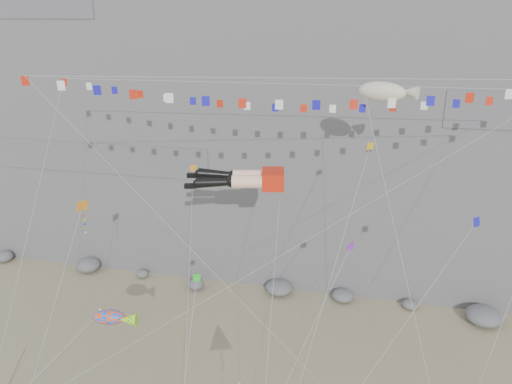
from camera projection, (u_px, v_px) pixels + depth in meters
cliff at (307, 16)px, 53.00m from camera, size 80.00×28.00×50.00m
talus_boulders at (279, 288)px, 47.40m from camera, size 60.00×3.00×1.20m
legs_kite at (246, 179)px, 32.88m from camera, size 8.00×17.03×21.80m
flag_banner_upper at (289, 84)px, 34.42m from camera, size 34.20×15.05×30.30m
flag_banner_lower at (299, 79)px, 27.42m from camera, size 30.80×8.76×24.56m
harlequin_kite at (82, 207)px, 33.91m from camera, size 2.62×8.32×14.87m
fish_windsock at (109, 317)px, 31.02m from camera, size 9.42×4.23×11.04m
blimp_windsock at (382, 92)px, 32.16m from camera, size 7.71×13.44×24.24m
small_kite_a at (193, 176)px, 35.57m from camera, size 4.21×15.04×20.90m
small_kite_b at (349, 250)px, 33.06m from camera, size 6.03×12.13×16.38m
small_kite_c at (196, 283)px, 29.28m from camera, size 1.03×7.91×12.76m
small_kite_d at (368, 155)px, 31.51m from camera, size 4.92×13.88×22.13m
small_kite_e at (473, 227)px, 27.45m from camera, size 10.36×8.96×19.14m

